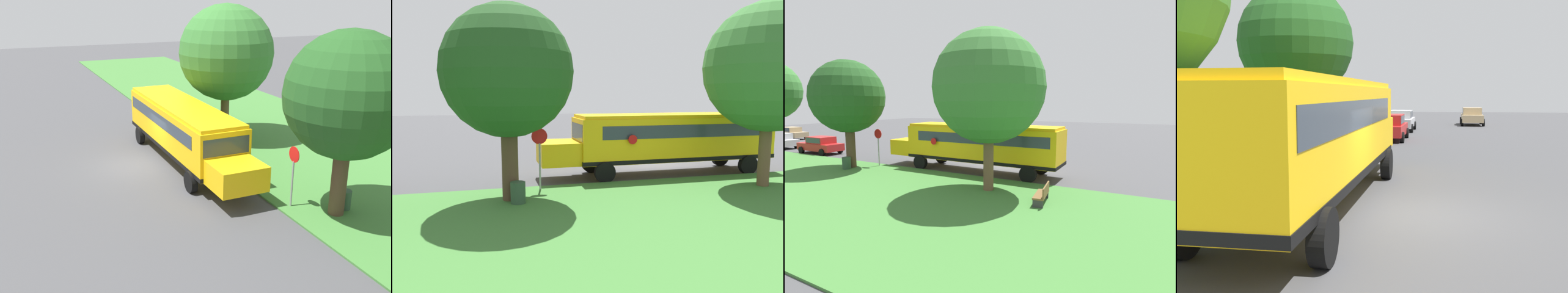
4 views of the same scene
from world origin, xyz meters
TOP-DOWN VIEW (x-y plane):
  - ground_plane at (0.00, 0.00)m, footprint 120.00×120.00m
  - school_bus at (-2.57, 0.47)m, footprint 2.84×12.42m
  - car_red_nearest at (-2.80, 16.93)m, footprint 2.02×4.40m
  - car_silver_middle at (-2.80, 23.80)m, footprint 2.02×4.40m
  - car_tan_furthest at (2.80, 31.31)m, footprint 2.02×4.40m
  - oak_tree_roadside_mid at (-5.81, 8.90)m, footprint 4.98×4.98m
  - oak_tree_far_end at (-7.13, 16.03)m, footprint 4.53×4.53m
  - stop_sign at (-4.60, 7.56)m, footprint 0.08×0.68m
  - trash_bin at (-6.50, 8.65)m, footprint 0.56×0.56m

SIDE VIEW (x-z plane):
  - ground_plane at x=0.00m, z-range 0.00..0.00m
  - trash_bin at x=-6.50m, z-range 0.00..0.90m
  - car_red_nearest at x=-2.80m, z-range 0.10..1.66m
  - car_silver_middle at x=-2.80m, z-range 0.10..1.66m
  - car_tan_furthest at x=2.80m, z-range 0.10..1.66m
  - stop_sign at x=-4.60m, z-range 0.37..3.11m
  - school_bus at x=-2.57m, z-range 0.34..3.50m
  - oak_tree_roadside_mid at x=-5.81m, z-range 1.32..8.83m
  - oak_tree_far_end at x=-7.13m, z-range 1.66..9.49m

